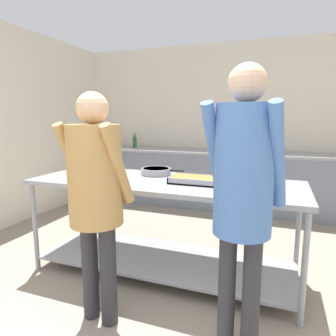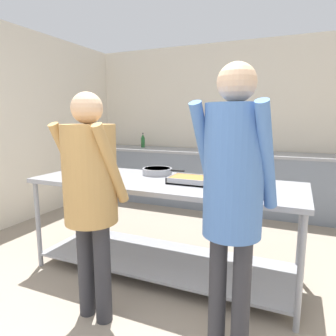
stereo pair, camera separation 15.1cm
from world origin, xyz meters
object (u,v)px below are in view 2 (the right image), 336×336
Objects in this scene: broccoli_bowl at (99,168)px; serving_tray_roast at (193,180)px; serving_tray_vegetables at (241,189)px; guest_serving_right at (233,185)px; sauce_pan at (157,171)px; water_bottle at (143,141)px; guest_serving_left at (90,185)px; plate_stack at (104,176)px.

broccoli_bowl reaches higher than serving_tray_roast.
guest_serving_right is (0.06, -0.62, 0.17)m from serving_tray_vegetables.
sauce_pan reaches higher than serving_tray_vegetables.
sauce_pan is at bearing -58.39° from water_bottle.
water_bottle is (-0.63, 2.17, 0.12)m from broccoli_bowl.
guest_serving_left is at bearing -145.47° from serving_tray_vegetables.
serving_tray_roast is at bearing 121.90° from guest_serving_right.
serving_tray_roast is at bearing -53.07° from water_bottle.
plate_stack is 0.66× the size of serving_tray_vegetables.
serving_tray_vegetables is (1.29, -0.05, 0.00)m from plate_stack.
guest_serving_left is at bearing -60.85° from plate_stack.
sauce_pan is (0.39, 0.37, 0.01)m from plate_stack.
guest_serving_right is at bearing 0.19° from guest_serving_left.
guest_serving_left is (0.38, -0.67, 0.08)m from plate_stack.
water_bottle is (-1.27, 3.12, 0.04)m from guest_serving_left.
guest_serving_right is at bearing -26.50° from plate_stack.
serving_tray_roast is (0.46, -0.23, -0.01)m from sauce_pan.
broccoli_bowl is 0.12× the size of guest_serving_left.
guest_serving_left is at bearing -67.89° from water_bottle.
plate_stack is 2.60m from water_bottle.
serving_tray_roast is at bearing -27.10° from sauce_pan.
serving_tray_roast and serving_tray_vegetables have the same top height.
broccoli_bowl is 0.48× the size of serving_tray_vegetables.
guest_serving_right is 3.84m from water_bottle.
serving_tray_vegetables is at bearing -11.75° from broccoli_bowl.
serving_tray_vegetables is at bearing 95.36° from guest_serving_right.
serving_tray_roast is 0.94m from guest_serving_left.
guest_serving_right reaches higher than plate_stack.
broccoli_bowl is 1.15m from guest_serving_left.
water_bottle is at bearing 110.02° from plate_stack.
guest_serving_right is 6.81× the size of water_bottle.
sauce_pan is 1.43m from guest_serving_right.
serving_tray_vegetables is (1.55, -0.32, -0.01)m from broccoli_bowl.
water_bottle reaches higher than serving_tray_vegetables.
sauce_pan is 1.05m from guest_serving_left.
guest_serving_left reaches higher than broccoli_bowl.
sauce_pan is 1.71× the size of water_bottle.
serving_tray_vegetables is at bearing -22.23° from serving_tray_roast.
sauce_pan is 0.99m from serving_tray_vegetables.
guest_serving_left reaches higher than plate_stack.
broccoli_bowl reaches higher than sauce_pan.
plate_stack is 0.16× the size of guest_serving_left.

